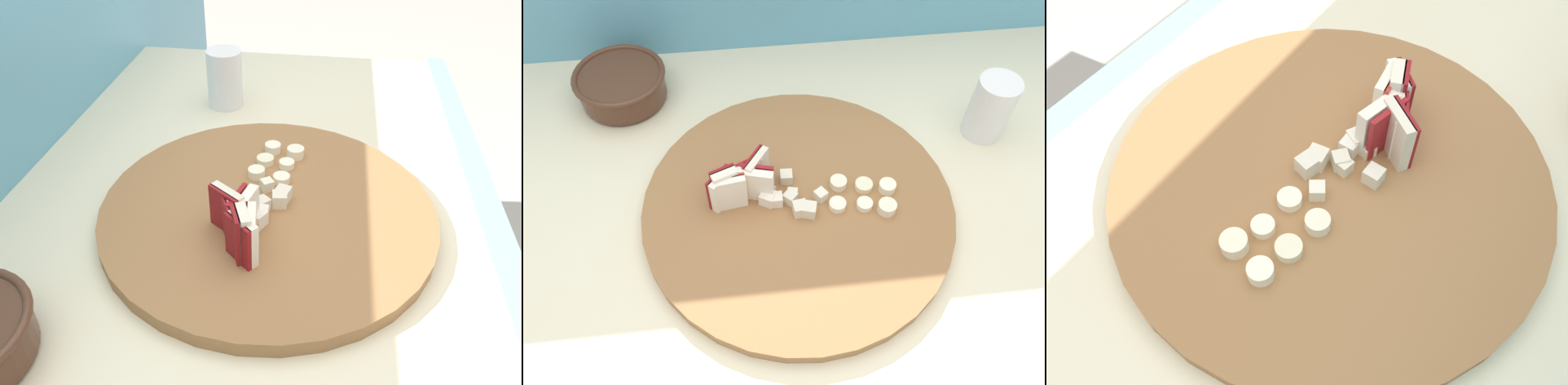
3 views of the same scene
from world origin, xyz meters
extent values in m
cube|color=#7A9EAD|center=(0.00, -0.33, 0.88)|extent=(1.25, 0.04, 0.04)
cube|color=#5BA3C1|center=(0.00, 0.37, 0.65)|extent=(2.40, 0.04, 1.31)
cylinder|color=olive|center=(0.02, -0.03, 0.90)|extent=(0.45, 0.45, 0.02)
cube|color=maroon|center=(-0.03, 0.00, 0.94)|extent=(0.05, 0.02, 0.06)
cube|color=white|center=(-0.03, -0.01, 0.94)|extent=(0.05, 0.02, 0.06)
cube|color=#B22D23|center=(-0.07, -0.02, 0.94)|extent=(0.04, 0.01, 0.06)
cube|color=white|center=(-0.07, -0.02, 0.94)|extent=(0.05, 0.02, 0.06)
cube|color=maroon|center=(-0.08, -0.01, 0.94)|extent=(0.04, 0.02, 0.07)
cube|color=#EFE5CC|center=(-0.08, -0.01, 0.94)|extent=(0.04, 0.03, 0.07)
cube|color=maroon|center=(-0.05, 0.01, 0.94)|extent=(0.04, 0.02, 0.05)
cube|color=white|center=(-0.04, 0.01, 0.94)|extent=(0.05, 0.03, 0.05)
cube|color=maroon|center=(-0.04, 0.02, 0.94)|extent=(0.03, 0.04, 0.06)
cube|color=beige|center=(-0.03, 0.01, 0.94)|extent=(0.04, 0.05, 0.06)
cube|color=maroon|center=(-0.09, -0.01, 0.94)|extent=(0.03, 0.04, 0.06)
cube|color=white|center=(-0.08, -0.02, 0.94)|extent=(0.04, 0.04, 0.06)
cube|color=beige|center=(0.02, -0.02, 0.92)|extent=(0.02, 0.02, 0.01)
cube|color=beige|center=(0.01, -0.03, 0.92)|extent=(0.02, 0.02, 0.02)
cube|color=#EFE5CC|center=(0.06, -0.03, 0.92)|extent=(0.02, 0.02, 0.02)
cube|color=beige|center=(0.01, 0.01, 0.92)|extent=(0.02, 0.02, 0.02)
cube|color=white|center=(-0.01, -0.03, 0.92)|extent=(0.02, 0.02, 0.02)
cube|color=beige|center=(-0.01, -0.01, 0.92)|extent=(0.02, 0.02, 0.01)
cube|color=beige|center=(0.03, -0.05, 0.92)|extent=(0.02, 0.02, 0.02)
cube|color=white|center=(-0.02, -0.02, 0.92)|extent=(0.03, 0.03, 0.02)
cube|color=beige|center=(0.04, -0.05, 0.92)|extent=(0.02, 0.02, 0.02)
cylinder|color=white|center=(0.08, -0.04, 0.92)|extent=(0.02, 0.02, 0.01)
cylinder|color=white|center=(0.12, -0.05, 0.92)|extent=(0.02, 0.02, 0.01)
cylinder|color=#F4EAC6|center=(0.15, -0.06, 0.92)|extent=(0.03, 0.03, 0.02)
cylinder|color=#F4EAC6|center=(0.09, -0.01, 0.92)|extent=(0.02, 0.02, 0.01)
cylinder|color=beige|center=(0.12, -0.01, 0.92)|extent=(0.03, 0.03, 0.01)
cylinder|color=white|center=(0.16, -0.02, 0.92)|extent=(0.02, 0.02, 0.01)
cylinder|color=white|center=(0.35, 0.09, 0.94)|extent=(0.07, 0.07, 0.11)
camera|label=1|loc=(-0.49, -0.10, 1.32)|focal=33.56mm
camera|label=2|loc=(-0.04, -0.45, 1.52)|focal=35.36mm
camera|label=3|loc=(0.29, 0.12, 1.32)|focal=33.97mm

